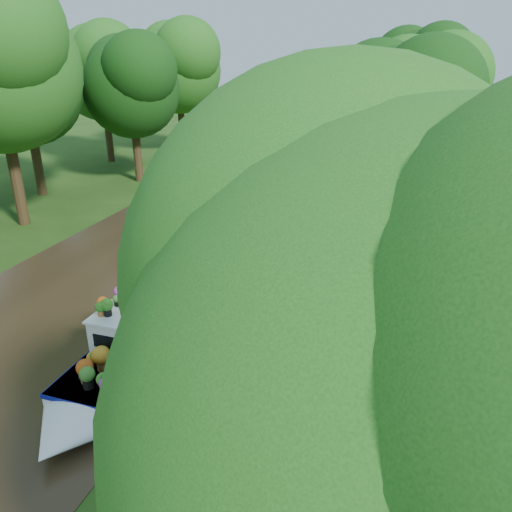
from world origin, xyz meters
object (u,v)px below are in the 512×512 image
Objects in this scene: sandwich_board at (260,408)px; plant_boat at (177,302)px; second_boat at (307,168)px; pedestrian_pink at (377,162)px; pedestrian_dark at (357,173)px.

plant_boat is at bearing 124.48° from sandwich_board.
second_boat is at bearing 87.10° from sandwich_board.
pedestrian_pink is at bearing 80.01° from plant_boat.
pedestrian_dark reaches higher than second_boat.
second_boat reaches higher than sandwich_board.
plant_boat is 21.63m from second_boat.
pedestrian_pink reaches higher than sandwich_board.
second_boat is 5.05m from pedestrian_pink.
sandwich_board is at bearing -42.52° from plant_boat.
plant_boat reaches higher than pedestrian_dark.
sandwich_board is 0.57× the size of pedestrian_dark.
second_boat is 25.69m from sandwich_board.
plant_boat is 7.39× the size of pedestrian_pink.
pedestrian_pink is (4.15, 23.55, 0.09)m from plant_boat.
second_boat is 7.58× the size of sandwich_board.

